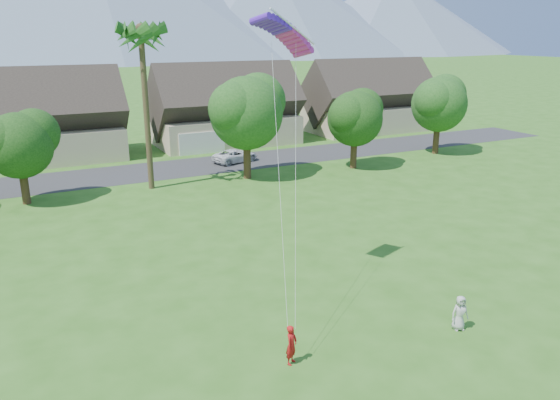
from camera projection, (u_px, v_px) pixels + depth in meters
ground at (406, 374)px, 19.49m from camera, size 500.00×500.00×0.00m
street at (159, 170)px, 48.52m from camera, size 90.00×7.00×0.01m
kite_flyer at (291, 345)px, 19.95m from camera, size 0.67×0.63×1.53m
watcher at (460, 313)px, 22.26m from camera, size 0.82×0.64×1.49m
parked_car at (235, 156)px, 51.52m from camera, size 4.88×3.27×1.24m
houses_row at (138, 118)px, 55.41m from camera, size 72.75×8.19×8.86m
tree_row at (160, 127)px, 41.41m from camera, size 62.27×6.67×8.45m
fan_palm at (141, 32)px, 39.52m from camera, size 3.00×3.00×13.80m
parafoil_kite at (284, 31)px, 23.39m from camera, size 3.35×1.41×0.50m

